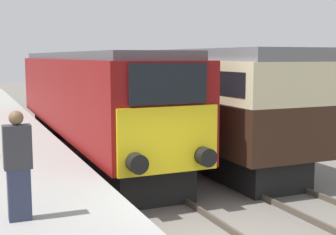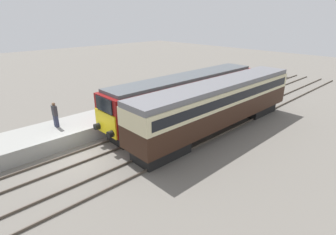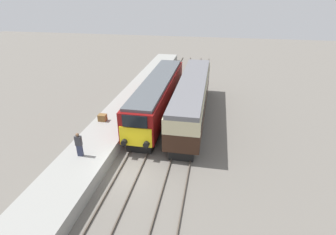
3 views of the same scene
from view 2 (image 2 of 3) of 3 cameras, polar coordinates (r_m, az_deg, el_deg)
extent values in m
plane|color=slate|center=(17.69, -18.59, -8.28)|extent=(120.00, 120.00, 0.00)
cube|color=gray|center=(23.85, -4.84, 1.88)|extent=(3.50, 50.00, 1.02)
cube|color=#4C4238|center=(20.42, -6.85, -2.95)|extent=(0.07, 60.00, 0.14)
cube|color=#4C4238|center=(19.38, -4.30, -4.23)|extent=(0.07, 60.00, 0.14)
cube|color=#4C4238|center=(18.04, -0.32, -6.20)|extent=(0.07, 60.00, 0.14)
cube|color=#4C4238|center=(17.14, 2.97, -7.80)|extent=(0.07, 60.00, 0.14)
cube|color=black|center=(19.48, -6.66, -2.79)|extent=(2.03, 4.00, 1.00)
cube|color=black|center=(26.73, 11.87, 3.62)|extent=(2.03, 4.00, 1.00)
cube|color=maroon|center=(22.22, 4.18, 5.27)|extent=(2.70, 15.63, 2.58)
cube|color=yellow|center=(17.73, -13.40, -1.26)|extent=(2.48, 0.10, 1.55)
cube|color=black|center=(17.29, -13.76, 2.70)|extent=(1.89, 0.10, 0.93)
cube|color=#4C5156|center=(21.87, 4.28, 8.82)|extent=(2.38, 15.00, 0.24)
cylinder|color=black|center=(18.49, -15.19, -1.90)|extent=(0.44, 0.35, 0.44)
cylinder|color=black|center=(17.12, -12.44, -3.56)|extent=(0.44, 0.35, 0.44)
cube|color=black|center=(16.73, -1.43, -6.99)|extent=(1.89, 3.60, 0.95)
cube|color=black|center=(25.50, 18.74, 2.01)|extent=(1.89, 3.60, 0.95)
cube|color=#331E14|center=(20.31, 11.03, 1.55)|extent=(2.70, 16.21, 1.45)
cube|color=beige|center=(19.92, 11.29, 5.07)|extent=(2.71, 16.21, 1.14)
cube|color=black|center=(19.92, 11.29, 5.07)|extent=(2.75, 15.56, 0.63)
cube|color=slate|center=(19.73, 11.45, 7.16)|extent=(2.48, 16.21, 0.36)
cube|color=#2D334C|center=(20.13, -23.17, -0.72)|extent=(0.36, 0.24, 0.86)
cube|color=#333338|center=(19.87, -23.49, 1.39)|extent=(0.44, 0.26, 0.72)
sphere|color=brown|center=(19.73, -23.69, 2.68)|extent=(0.23, 0.23, 0.23)
cube|color=brown|center=(22.94, -11.05, 2.89)|extent=(0.70, 0.56, 0.60)
camera|label=1|loc=(19.29, -46.76, 0.28)|focal=50.00mm
camera|label=3|loc=(12.58, -91.12, 15.53)|focal=28.00mm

